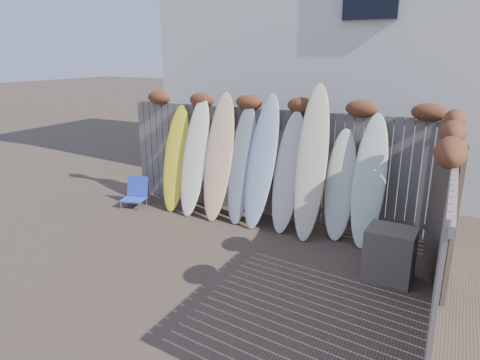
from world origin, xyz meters
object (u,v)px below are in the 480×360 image
at_px(wooden_crate, 390,254).
at_px(lattice_panel, 442,211).
at_px(surfboard_0, 176,158).
at_px(beach_chair, 136,193).

relative_size(wooden_crate, lattice_panel, 0.36).
bearing_deg(surfboard_0, wooden_crate, -20.10).
bearing_deg(beach_chair, surfboard_0, 19.85).
distance_m(wooden_crate, surfboard_0, 4.35).
bearing_deg(beach_chair, wooden_crate, -8.75).
bearing_deg(lattice_panel, beach_chair, 161.85).
distance_m(beach_chair, wooden_crate, 5.05).
relative_size(wooden_crate, surfboard_0, 0.35).
bearing_deg(wooden_crate, lattice_panel, 23.29).
xyz_separation_m(beach_chair, lattice_panel, (5.55, -0.53, 0.73)).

